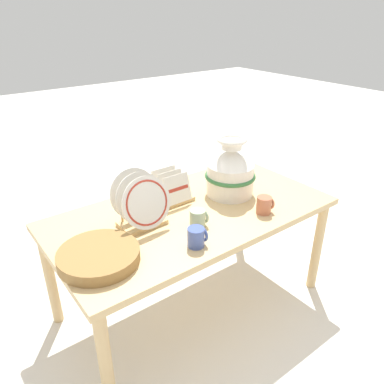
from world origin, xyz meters
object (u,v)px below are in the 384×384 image
(ceramic_vase, at_px, (230,171))
(wicker_charger_stack, at_px, (99,256))
(dish_rack_square_plates, at_px, (172,193))
(mug_terracotta_glaze, at_px, (264,205))
(dish_rack_round_plates, at_px, (142,206))
(mug_cobalt_glaze, at_px, (197,237))
(mug_sage_glaze, at_px, (198,218))

(ceramic_vase, relative_size, wicker_charger_stack, 0.97)
(ceramic_vase, height_order, dish_rack_square_plates, ceramic_vase)
(wicker_charger_stack, height_order, mug_terracotta_glaze, mug_terracotta_glaze)
(dish_rack_round_plates, xyz_separation_m, dish_rack_square_plates, (0.26, 0.13, -0.06))
(dish_rack_square_plates, distance_m, mug_terracotta_glaze, 0.51)
(wicker_charger_stack, xyz_separation_m, mug_cobalt_glaze, (0.40, -0.16, 0.02))
(dish_rack_square_plates, height_order, mug_sage_glaze, dish_rack_square_plates)
(wicker_charger_stack, relative_size, mug_sage_glaze, 3.80)
(mug_sage_glaze, xyz_separation_m, mug_terracotta_glaze, (0.36, -0.10, 0.00))
(dish_rack_square_plates, xyz_separation_m, mug_sage_glaze, (-0.05, -0.30, -0.00))
(dish_rack_square_plates, xyz_separation_m, mug_cobalt_glaze, (-0.15, -0.43, -0.00))
(mug_terracotta_glaze, bearing_deg, ceramic_vase, 89.46)
(dish_rack_square_plates, relative_size, mug_terracotta_glaze, 2.42)
(dish_rack_round_plates, distance_m, mug_terracotta_glaze, 0.64)
(ceramic_vase, distance_m, mug_cobalt_glaze, 0.57)
(dish_rack_round_plates, relative_size, mug_sage_glaze, 2.98)
(dish_rack_square_plates, bearing_deg, mug_sage_glaze, -98.74)
(mug_sage_glaze, bearing_deg, dish_rack_square_plates, 81.26)
(wicker_charger_stack, distance_m, mug_terracotta_glaze, 0.88)
(ceramic_vase, distance_m, mug_sage_glaze, 0.42)
(wicker_charger_stack, bearing_deg, mug_terracotta_glaze, -8.42)
(ceramic_vase, bearing_deg, mug_sage_glaze, -154.39)
(dish_rack_round_plates, distance_m, mug_cobalt_glaze, 0.32)
(ceramic_vase, bearing_deg, wicker_charger_stack, -170.64)
(wicker_charger_stack, xyz_separation_m, mug_sage_glaze, (0.51, -0.03, 0.02))
(ceramic_vase, relative_size, mug_terracotta_glaze, 3.69)
(ceramic_vase, height_order, mug_sage_glaze, ceramic_vase)
(dish_rack_round_plates, relative_size, dish_rack_square_plates, 1.23)
(dish_rack_square_plates, height_order, wicker_charger_stack, dish_rack_square_plates)
(mug_cobalt_glaze, bearing_deg, mug_terracotta_glaze, 3.31)
(dish_rack_round_plates, bearing_deg, mug_cobalt_glaze, -70.05)
(wicker_charger_stack, bearing_deg, mug_sage_glaze, -3.41)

